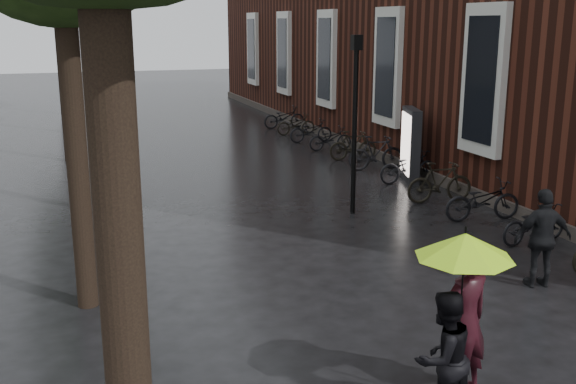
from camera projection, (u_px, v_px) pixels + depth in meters
name	position (u px, v px, depth m)	size (l,w,h in m)	color
person_burgundy	(465.00, 320.00, 7.96)	(0.68, 0.44, 1.86)	black
person_black	(443.00, 358.00, 7.40)	(0.75, 0.59, 1.55)	black
lime_umbrella	(465.00, 246.00, 7.40)	(1.11, 1.11, 1.64)	black
pedestrian_walking	(543.00, 238.00, 11.24)	(0.99, 0.41, 1.70)	black
parked_bicycles	(378.00, 156.00, 20.05)	(2.06, 18.62, 1.05)	black
ad_lightbox	(410.00, 145.00, 18.77)	(0.31, 1.35, 2.04)	black
lamp_post	(355.00, 107.00, 15.24)	(0.21, 0.21, 4.08)	black
cycle_sign	(104.00, 112.00, 20.96)	(0.13, 0.44, 2.45)	#262628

